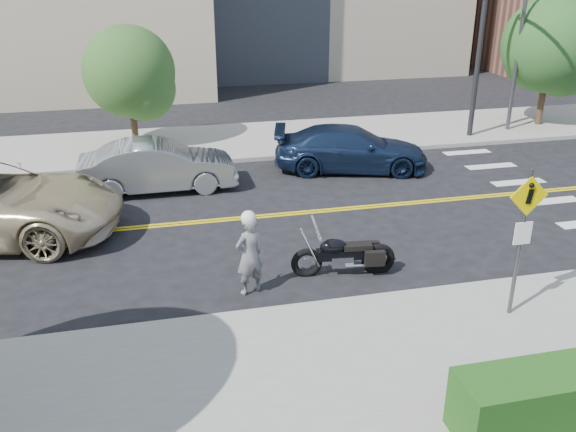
# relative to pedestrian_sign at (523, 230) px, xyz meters

# --- Properties ---
(ground_plane) EXTENTS (120.00, 120.00, 0.00)m
(ground_plane) POSITION_rel_pedestrian_sign_xyz_m (-4.20, 6.31, -1.96)
(ground_plane) COLOR black
(ground_plane) RESTS_ON ground
(sidewalk_near) EXTENTS (60.00, 5.00, 0.15)m
(sidewalk_near) POSITION_rel_pedestrian_sign_xyz_m (-4.20, -1.19, -1.89)
(sidewalk_near) COLOR #9E9B91
(sidewalk_near) RESTS_ON ground_plane
(sidewalk_far) EXTENTS (60.00, 5.00, 0.15)m
(sidewalk_far) POSITION_rel_pedestrian_sign_xyz_m (-4.20, 13.81, -1.89)
(sidewalk_far) COLOR #9E9B91
(sidewalk_far) RESTS_ON ground_plane
(lamp_post) EXTENTS (0.16, 0.16, 8.00)m
(lamp_post) POSITION_rel_pedestrian_sign_xyz_m (7.80, 12.81, 2.19)
(lamp_post) COLOR #4C4C51
(lamp_post) RESTS_ON sidewalk_far
(traffic_light) EXTENTS (0.28, 4.50, 7.00)m
(traffic_light) POSITION_rel_pedestrian_sign_xyz_m (5.80, 11.39, 2.71)
(traffic_light) COLOR black
(traffic_light) RESTS_ON sidewalk_far
(pedestrian_sign) EXTENTS (0.78, 0.08, 3.00)m
(pedestrian_sign) POSITION_rel_pedestrian_sign_xyz_m (0.00, 0.00, 0.00)
(pedestrian_sign) COLOR #4C4C51
(pedestrian_sign) RESTS_ON sidewalk_near
(motorcyclist) EXTENTS (0.77, 0.65, 1.90)m
(motorcyclist) POSITION_rel_pedestrian_sign_xyz_m (-4.85, 2.24, -1.01)
(motorcyclist) COLOR silver
(motorcyclist) RESTS_ON ground
(motorcycle) EXTENTS (2.37, 0.96, 1.40)m
(motorcycle) POSITION_rel_pedestrian_sign_xyz_m (-2.63, 2.59, -1.26)
(motorcycle) COLOR black
(motorcycle) RESTS_ON ground
(parked_car_silver) EXTENTS (4.75, 1.67, 1.56)m
(parked_car_silver) POSITION_rel_pedestrian_sign_xyz_m (-6.51, 9.11, -1.18)
(parked_car_silver) COLOR #909497
(parked_car_silver) RESTS_ON ground
(parked_car_blue) EXTENTS (5.49, 3.29, 1.49)m
(parked_car_blue) POSITION_rel_pedestrian_sign_xyz_m (-0.10, 9.69, -1.22)
(parked_car_blue) COLOR #182848
(parked_car_blue) RESTS_ON ground
(tree_far_a) EXTENTS (3.33, 3.33, 4.55)m
(tree_far_a) POSITION_rel_pedestrian_sign_xyz_m (-7.21, 13.97, 0.92)
(tree_far_a) COLOR #382619
(tree_far_a) RESTS_ON ground
(tree_far_b) EXTENTS (3.91, 3.91, 5.41)m
(tree_far_b) POSITION_rel_pedestrian_sign_xyz_m (9.55, 13.28, 1.49)
(tree_far_b) COLOR #382619
(tree_far_b) RESTS_ON ground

